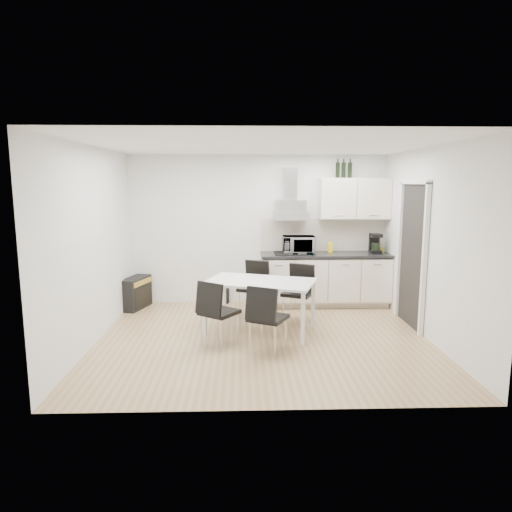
{
  "coord_description": "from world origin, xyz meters",
  "views": [
    {
      "loc": [
        -0.29,
        -6.01,
        2.12
      ],
      "look_at": [
        -0.09,
        0.33,
        1.1
      ],
      "focal_mm": 32.0,
      "sensor_mm": 36.0,
      "label": 1
    }
  ],
  "objects": [
    {
      "name": "chair_near_right",
      "position": [
        0.04,
        -0.51,
        0.44
      ],
      "size": [
        0.62,
        0.65,
        0.88
      ],
      "primitive_type": null,
      "rotation": [
        0.0,
        0.0,
        -0.48
      ],
      "color": "black",
      "rests_on": "ground"
    },
    {
      "name": "kitchenette",
      "position": [
        1.19,
        1.73,
        0.83
      ],
      "size": [
        2.22,
        0.64,
        2.52
      ],
      "color": "beige",
      "rests_on": "ground"
    },
    {
      "name": "wall_back",
      "position": [
        0.0,
        2.0,
        1.3
      ],
      "size": [
        4.5,
        0.1,
        2.6
      ],
      "primitive_type": "cube",
      "color": "white",
      "rests_on": "ground"
    },
    {
      "name": "dining_table",
      "position": [
        -0.03,
        0.3,
        0.68
      ],
      "size": [
        1.69,
        1.3,
        0.75
      ],
      "rotation": [
        0.0,
        0.0,
        -0.33
      ],
      "color": "white",
      "rests_on": "ground"
    },
    {
      "name": "ceiling",
      "position": [
        0.0,
        0.0,
        2.6
      ],
      "size": [
        4.5,
        4.5,
        0.0
      ],
      "primitive_type": "plane",
      "color": "white",
      "rests_on": "wall_back"
    },
    {
      "name": "doorway",
      "position": [
        2.21,
        0.55,
        1.05
      ],
      "size": [
        0.08,
        1.04,
        2.1
      ],
      "primitive_type": "cube",
      "color": "white",
      "rests_on": "ground"
    },
    {
      "name": "floor_speaker",
      "position": [
        -0.6,
        1.9,
        0.13
      ],
      "size": [
        0.17,
        0.16,
        0.26
      ],
      "primitive_type": "cube",
      "rotation": [
        0.0,
        0.0,
        -0.15
      ],
      "color": "black",
      "rests_on": "ground"
    },
    {
      "name": "chair_far_right",
      "position": [
        0.56,
        0.74,
        0.44
      ],
      "size": [
        0.61,
        0.64,
        0.88
      ],
      "primitive_type": null,
      "rotation": [
        0.0,
        0.0,
        2.69
      ],
      "color": "black",
      "rests_on": "ground"
    },
    {
      "name": "chair_near_left",
      "position": [
        -0.58,
        -0.24,
        0.44
      ],
      "size": [
        0.65,
        0.66,
        0.88
      ],
      "primitive_type": null,
      "rotation": [
        0.0,
        0.0,
        -0.64
      ],
      "color": "black",
      "rests_on": "ground"
    },
    {
      "name": "ground",
      "position": [
        0.0,
        0.0,
        0.0
      ],
      "size": [
        4.5,
        4.5,
        0.0
      ],
      "primitive_type": "plane",
      "color": "tan",
      "rests_on": "ground"
    },
    {
      "name": "wall_right",
      "position": [
        2.25,
        0.0,
        1.3
      ],
      "size": [
        0.1,
        4.0,
        2.6
      ],
      "primitive_type": "cube",
      "color": "white",
      "rests_on": "ground"
    },
    {
      "name": "wall_front",
      "position": [
        0.0,
        -2.0,
        1.3
      ],
      "size": [
        4.5,
        0.1,
        2.6
      ],
      "primitive_type": "cube",
      "color": "white",
      "rests_on": "ground"
    },
    {
      "name": "chair_far_left",
      "position": [
        -0.11,
        1.09,
        0.44
      ],
      "size": [
        0.6,
        0.63,
        0.88
      ],
      "primitive_type": null,
      "rotation": [
        0.0,
        0.0,
        2.75
      ],
      "color": "black",
      "rests_on": "ground"
    },
    {
      "name": "wall_left",
      "position": [
        -2.25,
        0.0,
        1.3
      ],
      "size": [
        0.1,
        4.0,
        2.6
      ],
      "primitive_type": "cube",
      "color": "white",
      "rests_on": "ground"
    },
    {
      "name": "guitar_amp",
      "position": [
        -2.1,
        1.61,
        0.27
      ],
      "size": [
        0.45,
        0.69,
        0.53
      ],
      "rotation": [
        0.0,
        0.0,
        -0.3
      ],
      "color": "black",
      "rests_on": "ground"
    }
  ]
}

